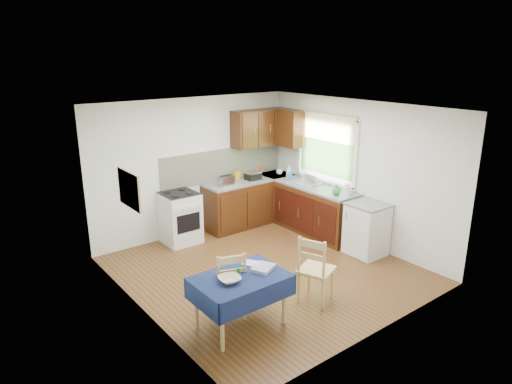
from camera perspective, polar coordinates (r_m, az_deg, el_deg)
floor at (r=7.20m, az=1.26°, el=-9.71°), size 4.20×4.20×0.00m
ceiling at (r=6.48m, az=1.40°, el=10.45°), size 4.00×4.20×0.02m
wall_back at (r=8.41m, az=-7.73°, el=3.17°), size 4.00×0.02×2.50m
wall_front at (r=5.37m, az=15.65°, el=-5.40°), size 4.00×0.02×2.50m
wall_left at (r=5.76m, az=-14.37°, el=-3.77°), size 0.02×4.20×2.50m
wall_right at (r=8.10m, az=12.39°, el=2.39°), size 0.02×4.20×2.50m
base_cabinets at (r=8.74m, az=3.01°, el=-1.78°), size 1.90×2.30×0.86m
worktop_back at (r=8.82m, az=-0.76°, el=1.49°), size 1.90×0.60×0.04m
worktop_right at (r=8.40m, az=7.54°, el=0.55°), size 0.60×1.70×0.04m
worktop_corner at (r=9.21m, az=2.48°, el=2.15°), size 0.60×0.60×0.04m
splashback at (r=8.74m, az=-3.99°, el=3.48°), size 2.70×0.02×0.60m
upper_cabinets at (r=8.90m, az=1.69°, el=8.02°), size 1.20×0.85×0.70m
stove at (r=8.16m, az=-9.48°, el=-3.16°), size 0.60×0.61×0.92m
window at (r=8.45m, az=8.81°, el=5.96°), size 0.04×1.48×1.26m
fridge at (r=7.79m, az=13.67°, el=-4.53°), size 0.58×0.60×0.89m
corkboard at (r=5.92m, az=-15.54°, el=0.29°), size 0.04×0.62×0.47m
dining_table at (r=5.60m, az=-1.94°, el=-11.47°), size 1.12×0.76×0.67m
chair_far at (r=5.83m, az=-3.37°, el=-11.22°), size 0.52×0.52×0.92m
chair_near at (r=6.17m, az=7.38°, el=-9.36°), size 0.56×0.56×0.97m
toaster at (r=8.35m, az=-3.78°, el=1.40°), size 0.28×0.17×0.21m
sandwich_press at (r=8.77m, az=-0.40°, el=2.07°), size 0.27×0.23×0.16m
sauce_bottle at (r=8.76m, az=0.55°, el=2.30°), size 0.05×0.05×0.23m
yellow_packet at (r=8.81m, az=-2.37°, el=2.10°), size 0.13×0.12×0.15m
dish_rack at (r=8.51m, az=6.80°, el=1.09°), size 0.41×0.32×0.20m
kettle at (r=7.86m, az=11.26°, el=0.16°), size 0.14×0.14×0.24m
cup at (r=9.17m, az=2.95°, el=2.54°), size 0.17×0.17×0.10m
soap_bottle_a at (r=8.81m, az=4.11°, el=2.48°), size 0.13×0.13×0.27m
soap_bottle_b at (r=8.80m, az=4.24°, el=2.23°), size 0.13×0.13×0.21m
soap_bottle_c at (r=7.93m, az=10.02°, el=0.28°), size 0.16×0.16×0.18m
plate_bowl at (r=5.43m, az=-3.32°, el=-10.84°), size 0.30×0.30×0.06m
book at (r=5.77m, az=-0.79°, el=-9.27°), size 0.26×0.28×0.02m
spice_jar at (r=5.57m, az=-2.17°, el=-9.88°), size 0.04×0.04×0.09m
tea_towel at (r=5.69m, az=0.91°, el=-9.49°), size 0.34×0.32×0.05m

